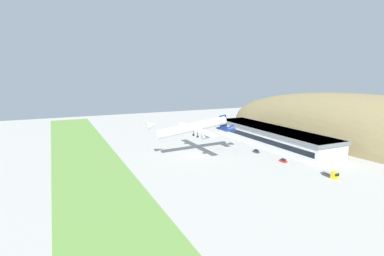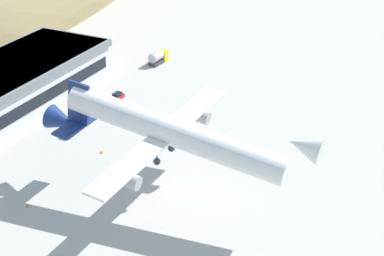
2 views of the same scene
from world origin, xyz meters
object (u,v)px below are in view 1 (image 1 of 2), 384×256
Objects in this scene: terminal_building at (271,135)px; service_car_1 at (256,151)px; cargo_airplane at (194,128)px; traffic_cone_1 at (218,144)px; traffic_cone_0 at (237,153)px; service_car_0 at (283,161)px; fuel_truck at (330,173)px.

terminal_building is 22.71× the size of service_car_1.
terminal_building is at bearing 90.09° from cargo_airplane.
terminal_building reaches higher than traffic_cone_1.
traffic_cone_1 is at bearing 177.42° from traffic_cone_0.
terminal_building is 21.92× the size of service_car_0.
traffic_cone_0 and traffic_cone_1 have the same top height.
traffic_cone_1 is at bearing 118.94° from cargo_airplane.
service_car_1 is at bearing 19.78° from traffic_cone_1.
traffic_cone_0 is 1.00× the size of traffic_cone_1.
cargo_airplane reaches higher than traffic_cone_0.
cargo_airplane is 82.88× the size of traffic_cone_0.
traffic_cone_1 is (-42.62, -9.61, -0.34)m from service_car_0.
service_car_1 is at bearing 69.78° from traffic_cone_0.
traffic_cone_1 is (-20.45, 0.92, 0.00)m from traffic_cone_0.
traffic_cone_1 is at bearing -167.29° from service_car_0.
fuel_truck is 67.23m from traffic_cone_1.
traffic_cone_1 is at bearing -160.22° from service_car_1.
service_car_1 is at bearing -175.10° from fuel_truck.
fuel_truck is 47.52m from traffic_cone_0.
terminal_building reaches higher than service_car_1.
cargo_airplane is (0.08, -48.69, 7.88)m from terminal_building.
service_car_1 is 25.46m from traffic_cone_1.
service_car_1 is 10.17m from traffic_cone_0.
terminal_building is at bearing 107.52° from traffic_cone_0.
terminal_building is 23.78m from service_car_1.
service_car_1 is at bearing -57.02° from terminal_building.
service_car_0 is at bearing -30.65° from terminal_building.
cargo_airplane is 64.83m from fuel_truck.
cargo_airplane is 45.18m from service_car_0.
terminal_building is 57.24m from fuel_truck.
fuel_truck is at bearing 4.90° from service_car_1.
traffic_cone_0 is at bearing -110.22° from service_car_1.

